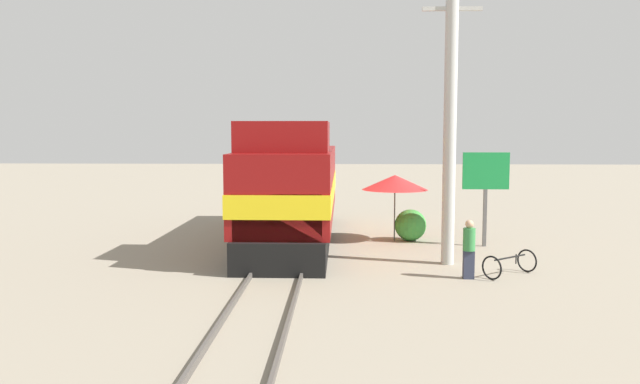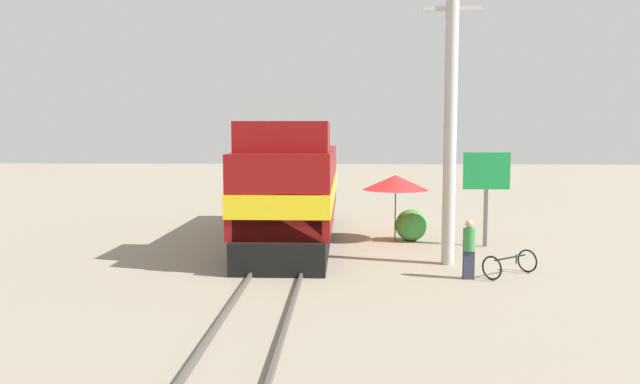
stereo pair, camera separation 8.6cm
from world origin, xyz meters
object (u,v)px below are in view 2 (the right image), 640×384
object	(u,v)px
utility_pole	(450,119)
person_bystander	(469,247)
billboard_sign	(487,178)
locomotive	(293,192)
vendor_umbrella	(396,182)
bicycle	(510,264)

from	to	relation	value
utility_pole	person_bystander	world-z (taller)	utility_pole
billboard_sign	utility_pole	bearing A→B (deg)	-120.61
locomotive	person_bystander	xyz separation A→B (m)	(5.40, -5.61, -0.98)
vendor_umbrella	person_bystander	size ratio (longest dim) A/B	1.50
locomotive	person_bystander	world-z (taller)	locomotive
utility_pole	billboard_sign	bearing A→B (deg)	59.39
person_bystander	utility_pole	bearing A→B (deg)	97.44
locomotive	utility_pole	world-z (taller)	utility_pole
locomotive	billboard_sign	size ratio (longest dim) A/B	3.60
locomotive	utility_pole	size ratio (longest dim) A/B	1.38
person_bystander	bicycle	size ratio (longest dim) A/B	0.97
utility_pole	bicycle	size ratio (longest dim) A/B	5.14
person_bystander	bicycle	distance (m)	1.43
person_bystander	locomotive	bearing A→B (deg)	133.91
locomotive	person_bystander	distance (m)	7.85
utility_pole	person_bystander	size ratio (longest dim) A/B	5.32
locomotive	vendor_umbrella	size ratio (longest dim) A/B	4.87
vendor_umbrella	person_bystander	bearing A→B (deg)	-75.44
utility_pole	locomotive	bearing A→B (deg)	144.76
utility_pole	person_bystander	xyz separation A→B (m)	(0.26, -1.98, -3.59)
utility_pole	billboard_sign	size ratio (longest dim) A/B	2.62
utility_pole	vendor_umbrella	xyz separation A→B (m)	(-1.31, 4.08, -2.27)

